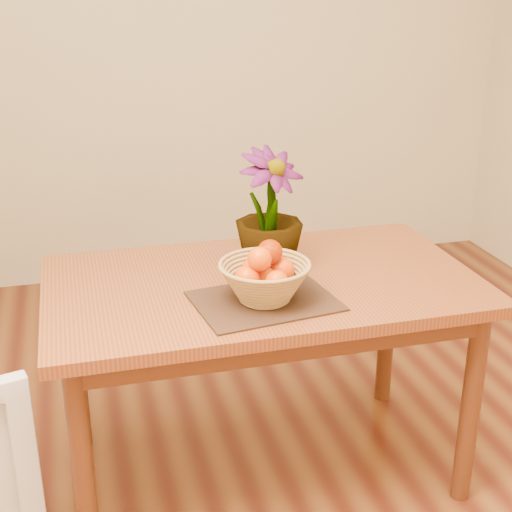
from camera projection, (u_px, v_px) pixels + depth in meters
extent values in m
cube|color=beige|center=(167.00, 40.00, 3.86)|extent=(4.00, 0.02, 2.70)
cube|color=brown|center=(262.00, 285.00, 2.33)|extent=(1.40, 0.80, 0.04)
cube|color=#4C2511|center=(262.00, 301.00, 2.35)|extent=(1.28, 0.68, 0.08)
cylinder|color=#4C2511|center=(83.00, 471.00, 2.03)|extent=(0.06, 0.06, 0.71)
cylinder|color=#4C2511|center=(470.00, 408.00, 2.33)|extent=(0.06, 0.06, 0.71)
cylinder|color=#4C2511|center=(76.00, 362.00, 2.61)|extent=(0.06, 0.06, 0.71)
cylinder|color=#4C2511|center=(387.00, 322.00, 2.91)|extent=(0.06, 0.06, 0.71)
cube|color=#321B12|center=(265.00, 301.00, 2.16)|extent=(0.45, 0.37, 0.01)
cylinder|color=#A98446|center=(265.00, 299.00, 2.16)|extent=(0.14, 0.14, 0.01)
sphere|color=#E84903|center=(265.00, 276.00, 2.13)|extent=(0.06, 0.06, 0.06)
sphere|color=#E84903|center=(282.00, 270.00, 2.16)|extent=(0.08, 0.08, 0.08)
sphere|color=#E84903|center=(253.00, 268.00, 2.18)|extent=(0.07, 0.07, 0.07)
sphere|color=#E84903|center=(247.00, 279.00, 2.10)|extent=(0.08, 0.08, 0.08)
sphere|color=#E84903|center=(277.00, 282.00, 2.08)|extent=(0.07, 0.07, 0.07)
sphere|color=#E84903|center=(270.00, 252.00, 2.13)|extent=(0.08, 0.08, 0.08)
sphere|color=#E84903|center=(260.00, 259.00, 2.08)|extent=(0.07, 0.07, 0.07)
sphere|color=#E84903|center=(270.00, 252.00, 2.13)|extent=(0.08, 0.08, 0.08)
imported|color=#124012|center=(269.00, 211.00, 2.34)|extent=(0.30, 0.30, 0.41)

